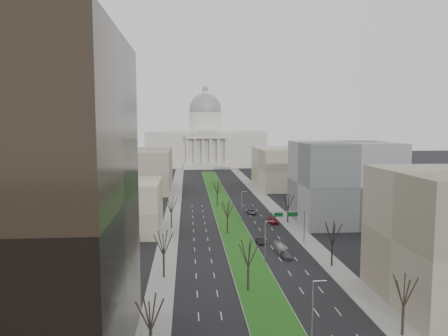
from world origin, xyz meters
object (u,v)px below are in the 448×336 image
car_black (260,241)px  car_red (272,221)px  box_van (280,248)px  car_grey_near (286,255)px  car_grey_far (251,212)px

car_black → car_red: bearing=68.4°
car_red → box_van: size_ratio=0.79×
car_grey_near → car_grey_far: 47.60m
car_grey_far → car_grey_near: bearing=-94.0°
car_grey_near → box_van: box_van is taller
car_grey_near → car_grey_far: car_grey_near is taller
box_van → car_red: bearing=81.7°
car_red → car_grey_far: car_red is taller
car_red → box_van: (-3.85, -28.65, 0.17)m
car_black → car_grey_near: bearing=-75.5°
car_black → box_van: box_van is taller
car_grey_near → car_red: size_ratio=0.85×
car_black → car_grey_far: (3.10, 35.50, 0.01)m
car_grey_far → box_van: bearing=-94.3°
box_van → car_black: bearing=114.7°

